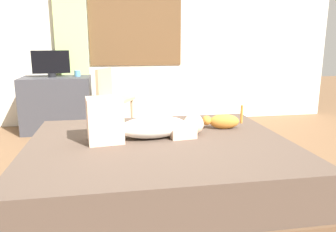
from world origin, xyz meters
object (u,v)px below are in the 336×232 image
(bed, at_px, (160,169))
(tv_monitor, at_px, (51,63))
(person_lying, at_px, (142,125))
(chair_by_desk, at_px, (111,95))
(cup, at_px, (77,73))
(desk, at_px, (57,104))
(cat, at_px, (222,121))

(bed, xyz_separation_m, tv_monitor, (-1.13, 2.18, 0.70))
(person_lying, relative_size, chair_by_desk, 1.10)
(cup, height_order, chair_by_desk, chair_by_desk)
(person_lying, xyz_separation_m, cup, (-0.67, 2.12, 0.21))
(bed, distance_m, tv_monitor, 2.56)
(bed, bearing_deg, person_lying, 143.61)
(person_lying, bearing_deg, bed, -36.39)
(person_lying, relative_size, desk, 1.05)
(cup, xyz_separation_m, chair_by_desk, (0.44, -0.27, -0.27))
(person_lying, relative_size, cup, 11.41)
(bed, xyz_separation_m, cat, (0.60, 0.27, 0.30))
(bed, distance_m, person_lying, 0.38)
(cat, xyz_separation_m, tv_monitor, (-1.72, 1.91, 0.40))
(chair_by_desk, bearing_deg, tv_monitor, 163.11)
(desk, xyz_separation_m, chair_by_desk, (0.73, -0.23, 0.14))
(chair_by_desk, bearing_deg, cat, -60.46)
(desk, bearing_deg, cup, 7.08)
(person_lying, height_order, chair_by_desk, chair_by_desk)
(cup, bearing_deg, bed, -70.15)
(tv_monitor, bearing_deg, desk, 0.00)
(desk, relative_size, cup, 10.89)
(person_lying, relative_size, tv_monitor, 1.96)
(cat, distance_m, cup, 2.41)
(desk, distance_m, chair_by_desk, 0.78)
(cat, xyz_separation_m, desk, (-1.68, 1.91, -0.15))
(desk, bearing_deg, cat, -48.71)
(cup, bearing_deg, tv_monitor, -173.85)
(person_lying, distance_m, cup, 2.24)
(cup, bearing_deg, person_lying, -72.46)
(bed, xyz_separation_m, desk, (-1.09, 2.18, 0.14))
(bed, bearing_deg, cup, 109.85)
(desk, xyz_separation_m, cup, (0.28, 0.04, 0.41))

